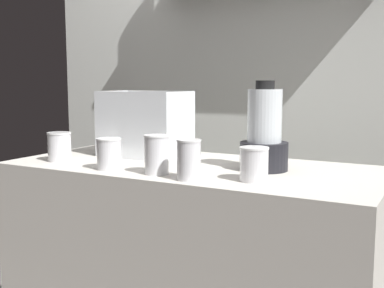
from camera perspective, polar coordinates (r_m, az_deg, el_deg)
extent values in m
cube|color=beige|center=(1.94, 0.00, -15.70)|extent=(1.40, 0.64, 0.90)
cube|color=silver|center=(2.49, 8.50, 8.21)|extent=(2.60, 0.04, 2.50)
cube|color=white|center=(2.05, -5.53, -1.31)|extent=(0.35, 0.23, 0.01)
cube|color=white|center=(1.94, -7.45, 2.16)|extent=(0.35, 0.01, 0.27)
cube|color=white|center=(2.13, -3.87, 2.67)|extent=(0.35, 0.01, 0.27)
cube|color=white|center=(2.13, -9.44, 2.60)|extent=(0.01, 0.23, 0.27)
cube|color=white|center=(1.94, -1.33, 2.23)|extent=(0.01, 0.23, 0.27)
cone|color=orange|center=(2.02, -5.84, -0.88)|extent=(0.15, 0.12, 0.03)
cone|color=orange|center=(2.01, -4.70, -0.83)|extent=(0.19, 0.09, 0.03)
cone|color=orange|center=(2.05, -6.33, -0.80)|extent=(0.11, 0.18, 0.03)
cone|color=orange|center=(2.08, -7.27, -0.67)|extent=(0.13, 0.17, 0.03)
cone|color=orange|center=(2.08, -6.76, 0.20)|extent=(0.17, 0.05, 0.03)
cone|color=orange|center=(2.00, -3.96, -0.27)|extent=(0.18, 0.08, 0.02)
cone|color=orange|center=(2.05, -5.81, 0.08)|extent=(0.11, 0.18, 0.03)
cone|color=orange|center=(2.06, -6.76, -0.02)|extent=(0.17, 0.08, 0.03)
cone|color=orange|center=(2.02, -3.75, 1.23)|extent=(0.13, 0.13, 0.04)
cone|color=orange|center=(2.01, -4.30, 0.37)|extent=(0.09, 0.19, 0.02)
cone|color=orange|center=(2.08, -6.31, 1.26)|extent=(0.15, 0.11, 0.03)
cylinder|color=black|center=(1.72, 8.55, -1.43)|extent=(0.17, 0.17, 0.10)
cylinder|color=silver|center=(1.71, 8.64, 3.34)|extent=(0.12, 0.12, 0.19)
cylinder|color=orange|center=(1.71, 8.59, 0.88)|extent=(0.11, 0.11, 0.04)
cylinder|color=black|center=(1.70, 8.71, 6.99)|extent=(0.07, 0.07, 0.03)
cylinder|color=white|center=(1.96, -15.50, -0.40)|extent=(0.09, 0.09, 0.11)
cylinder|color=maroon|center=(1.97, -15.48, -1.10)|extent=(0.08, 0.08, 0.06)
cylinder|color=white|center=(1.96, -15.56, 1.26)|extent=(0.09, 0.09, 0.01)
cylinder|color=white|center=(1.74, -9.86, -1.25)|extent=(0.09, 0.09, 0.11)
cylinder|color=orange|center=(1.74, -9.85, -1.52)|extent=(0.08, 0.08, 0.09)
cylinder|color=white|center=(1.73, -9.90, 0.58)|extent=(0.09, 0.09, 0.01)
cylinder|color=white|center=(1.63, -4.23, -1.37)|extent=(0.08, 0.08, 0.13)
cylinder|color=orange|center=(1.63, -4.23, -1.83)|extent=(0.08, 0.08, 0.10)
cylinder|color=white|center=(1.62, -4.25, 0.97)|extent=(0.09, 0.09, 0.01)
cylinder|color=white|center=(1.53, -0.37, -2.00)|extent=(0.08, 0.08, 0.12)
cylinder|color=red|center=(1.53, -0.37, -2.37)|extent=(0.07, 0.07, 0.10)
cylinder|color=white|center=(1.52, -0.38, 0.43)|extent=(0.08, 0.08, 0.01)
cylinder|color=white|center=(1.52, 7.39, -2.51)|extent=(0.09, 0.09, 0.10)
cylinder|color=orange|center=(1.53, 7.38, -3.04)|extent=(0.08, 0.08, 0.07)
cylinder|color=white|center=(1.51, 7.43, -0.48)|extent=(0.09, 0.09, 0.01)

